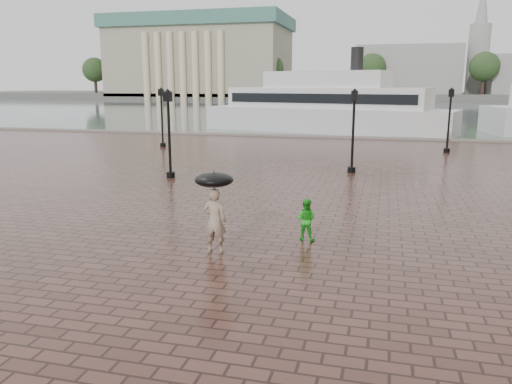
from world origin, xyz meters
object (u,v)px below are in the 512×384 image
Objects in this scene: child_pedestrian at (306,220)px; adult_pedestrian at (215,221)px; street_lamps at (284,124)px; ferry_near at (326,107)px.

adult_pedestrian is at bearing 43.19° from child_pedestrian.
street_lamps reaches higher than adult_pedestrian.
ferry_near is at bearing 89.24° from street_lamps.
adult_pedestrian reaches higher than child_pedestrian.
street_lamps is 11.42× the size of adult_pedestrian.
child_pedestrian is 36.82m from ferry_near.
child_pedestrian is 0.05× the size of ferry_near.
ferry_near is at bearing -78.19° from child_pedestrian.
ferry_near reaches higher than street_lamps.
street_lamps is at bearing -86.72° from adult_pedestrian.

